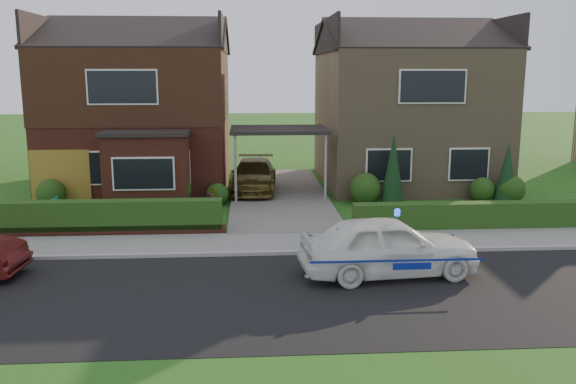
{
  "coord_description": "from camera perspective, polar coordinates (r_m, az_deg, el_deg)",
  "views": [
    {
      "loc": [
        -1.21,
        -13.03,
        5.0
      ],
      "look_at": [
        -0.12,
        3.5,
        1.69
      ],
      "focal_mm": 38.0,
      "sensor_mm": 36.0,
      "label": 1
    }
  ],
  "objects": [
    {
      "name": "ground",
      "position": [
        14.01,
        1.47,
        -9.6
      ],
      "size": [
        120.0,
        120.0,
        0.0
      ],
      "primitive_type": "plane",
      "color": "#175115",
      "rests_on": "ground"
    },
    {
      "name": "road",
      "position": [
        14.01,
        1.47,
        -9.6
      ],
      "size": [
        60.0,
        6.0,
        0.02
      ],
      "primitive_type": "cube",
      "color": "black",
      "rests_on": "ground"
    },
    {
      "name": "shrub_right_mid",
      "position": [
        24.69,
        17.72,
        0.22
      ],
      "size": [
        0.96,
        0.96,
        0.96
      ],
      "primitive_type": "sphere",
      "color": "#173A12",
      "rests_on": "ground"
    },
    {
      "name": "conifer_a",
      "position": [
        23.18,
        9.8,
        1.96
      ],
      "size": [
        0.9,
        0.9,
        2.6
      ],
      "primitive_type": "cone",
      "color": "black",
      "rests_on": "ground"
    },
    {
      "name": "shrub_left_near",
      "position": [
        23.12,
        -6.63,
        -0.19
      ],
      "size": [
        0.84,
        0.84,
        0.84
      ],
      "primitive_type": "sphere",
      "color": "#173A12",
      "rests_on": "ground"
    },
    {
      "name": "shrub_left_mid",
      "position": [
        22.92,
        -10.68,
        0.2
      ],
      "size": [
        1.32,
        1.32,
        1.32
      ],
      "primitive_type": "sphere",
      "color": "#173A12",
      "rests_on": "ground"
    },
    {
      "name": "conifer_b",
      "position": [
        24.61,
        19.79,
        1.52
      ],
      "size": [
        0.9,
        0.9,
        2.2
      ],
      "primitive_type": "cone",
      "color": "black",
      "rests_on": "ground"
    },
    {
      "name": "shrub_right_near",
      "position": [
        23.28,
        7.23,
        0.33
      ],
      "size": [
        1.2,
        1.2,
        1.2
      ],
      "primitive_type": "sphere",
      "color": "#173A12",
      "rests_on": "ground"
    },
    {
      "name": "garage_door",
      "position": [
        24.37,
        -20.49,
        1.26
      ],
      "size": [
        2.2,
        0.1,
        2.1
      ],
      "primitive_type": "cube",
      "color": "brown",
      "rests_on": "ground"
    },
    {
      "name": "carport_link",
      "position": [
        24.13,
        -0.87,
        5.73
      ],
      "size": [
        3.8,
        3.0,
        2.77
      ],
      "color": "black",
      "rests_on": "ground"
    },
    {
      "name": "potted_plant_b",
      "position": [
        22.55,
        -7.27,
        -0.56
      ],
      "size": [
        0.56,
        0.54,
        0.8
      ],
      "primitive_type": "imported",
      "rotation": [
        0.0,
        0.0,
        0.63
      ],
      "color": "gray",
      "rests_on": "ground"
    },
    {
      "name": "hedge_right",
      "position": [
        20.3,
        16.6,
        -3.43
      ],
      "size": [
        7.5,
        0.55,
        0.8
      ],
      "primitive_type": "cube",
      "color": "#173A12",
      "rests_on": "ground"
    },
    {
      "name": "dwarf_wall",
      "position": [
        19.51,
        -17.27,
        -3.52
      ],
      "size": [
        7.7,
        0.25,
        0.36
      ],
      "primitive_type": "cube",
      "color": "brown",
      "rests_on": "ground"
    },
    {
      "name": "hedge_left",
      "position": [
        19.69,
        -17.14,
        -3.92
      ],
      "size": [
        7.5,
        0.55,
        0.9
      ],
      "primitive_type": "cube",
      "color": "#173A12",
      "rests_on": "ground"
    },
    {
      "name": "police_car",
      "position": [
        15.24,
        9.36,
        -5.06
      ],
      "size": [
        4.02,
        4.53,
        1.65
      ],
      "rotation": [
        0.0,
        0.0,
        1.68
      ],
      "color": "white",
      "rests_on": "ground"
    },
    {
      "name": "driveway_car",
      "position": [
        25.08,
        -3.22,
        1.55
      ],
      "size": [
        2.06,
        4.5,
        1.28
      ],
      "primitive_type": "imported",
      "rotation": [
        0.0,
        0.0,
        -0.06
      ],
      "color": "brown",
      "rests_on": "driveway"
    },
    {
      "name": "shrub_right_far",
      "position": [
        24.79,
        20.13,
        0.25
      ],
      "size": [
        1.08,
        1.08,
        1.08
      ],
      "primitive_type": "sphere",
      "color": "#173A12",
      "rests_on": "ground"
    },
    {
      "name": "potted_plant_c",
      "position": [
        21.66,
        -7.09,
        -1.09
      ],
      "size": [
        0.44,
        0.44,
        0.77
      ],
      "primitive_type": "imported",
      "rotation": [
        0.0,
        0.0,
        1.6
      ],
      "color": "gray",
      "rests_on": "ground"
    },
    {
      "name": "house_left",
      "position": [
        27.35,
        -13.53,
        8.51
      ],
      "size": [
        7.5,
        9.53,
        7.25
      ],
      "color": "brown",
      "rests_on": "ground"
    },
    {
      "name": "sidewalk",
      "position": [
        17.88,
        0.27,
        -4.77
      ],
      "size": [
        60.0,
        2.0,
        0.1
      ],
      "primitive_type": "cube",
      "color": "slate",
      "rests_on": "ground"
    },
    {
      "name": "house_right",
      "position": [
        27.96,
        10.89,
        8.37
      ],
      "size": [
        7.5,
        8.06,
        7.25
      ],
      "color": "#8F7557",
      "rests_on": "ground"
    },
    {
      "name": "kerb",
      "position": [
        16.87,
        0.52,
        -5.72
      ],
      "size": [
        60.0,
        0.16,
        0.12
      ],
      "primitive_type": "cube",
      "color": "#9E9993",
      "rests_on": "ground"
    },
    {
      "name": "driveway",
      "position": [
        24.57,
        -0.86,
        -0.29
      ],
      "size": [
        3.8,
        12.0,
        0.12
      ],
      "primitive_type": "cube",
      "color": "#666059",
      "rests_on": "ground"
    },
    {
      "name": "potted_plant_a",
      "position": [
        22.36,
        -20.95,
        -1.38
      ],
      "size": [
        0.47,
        0.41,
        0.76
      ],
      "primitive_type": "imported",
      "rotation": [
        0.0,
        0.0,
        -0.43
      ],
      "color": "gray",
      "rests_on": "ground"
    },
    {
      "name": "shrub_left_far",
      "position": [
        24.1,
        -21.29,
        -0.14
      ],
      "size": [
        1.08,
        1.08,
        1.08
      ],
      "primitive_type": "sphere",
      "color": "#173A12",
      "rests_on": "ground"
    }
  ]
}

